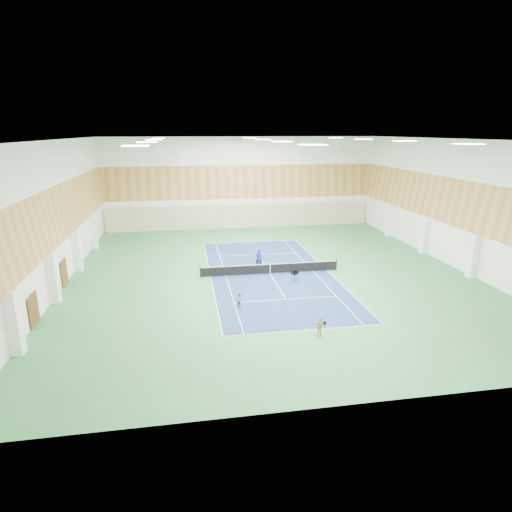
# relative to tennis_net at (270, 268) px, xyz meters

# --- Properties ---
(ground) EXTENTS (40.00, 40.00, 0.00)m
(ground) POSITION_rel_tennis_net_xyz_m (0.00, 0.00, -0.55)
(ground) COLOR #30713F
(ground) RESTS_ON ground
(room_shell) EXTENTS (36.00, 40.00, 12.00)m
(room_shell) POSITION_rel_tennis_net_xyz_m (0.00, 0.00, 5.45)
(room_shell) COLOR white
(room_shell) RESTS_ON ground
(wood_cladding) EXTENTS (36.00, 40.00, 8.00)m
(wood_cladding) POSITION_rel_tennis_net_xyz_m (0.00, 0.00, 7.45)
(wood_cladding) COLOR #C08447
(wood_cladding) RESTS_ON room_shell
(ceiling_light_grid) EXTENTS (21.40, 25.40, 0.06)m
(ceiling_light_grid) POSITION_rel_tennis_net_xyz_m (0.00, 0.00, 11.37)
(ceiling_light_grid) COLOR white
(ceiling_light_grid) RESTS_ON room_shell
(court_surface) EXTENTS (10.97, 23.77, 0.01)m
(court_surface) POSITION_rel_tennis_net_xyz_m (0.00, 0.00, -0.55)
(court_surface) COLOR navy
(court_surface) RESTS_ON ground
(tennis_balls_scatter) EXTENTS (10.57, 22.77, 0.07)m
(tennis_balls_scatter) POSITION_rel_tennis_net_xyz_m (0.00, 0.00, -0.50)
(tennis_balls_scatter) COLOR #BEDD25
(tennis_balls_scatter) RESTS_ON ground
(tennis_net) EXTENTS (12.80, 0.10, 1.10)m
(tennis_net) POSITION_rel_tennis_net_xyz_m (0.00, 0.00, 0.00)
(tennis_net) COLOR black
(tennis_net) RESTS_ON ground
(back_curtain) EXTENTS (35.40, 0.16, 3.20)m
(back_curtain) POSITION_rel_tennis_net_xyz_m (0.00, 19.75, 1.05)
(back_curtain) COLOR #C6B793
(back_curtain) RESTS_ON ground
(door_left_a) EXTENTS (0.08, 1.80, 2.20)m
(door_left_a) POSITION_rel_tennis_net_xyz_m (-17.92, -8.00, 0.55)
(door_left_a) COLOR #593319
(door_left_a) RESTS_ON ground
(door_left_b) EXTENTS (0.08, 1.80, 2.20)m
(door_left_b) POSITION_rel_tennis_net_xyz_m (-17.92, 0.00, 0.55)
(door_left_b) COLOR #593319
(door_left_b) RESTS_ON ground
(coach) EXTENTS (0.76, 0.56, 1.90)m
(coach) POSITION_rel_tennis_net_xyz_m (-0.73, 1.87, 0.40)
(coach) COLOR navy
(coach) RESTS_ON ground
(child_court) EXTENTS (0.74, 0.71, 1.20)m
(child_court) POSITION_rel_tennis_net_xyz_m (-3.77, -7.33, 0.05)
(child_court) COLOR #92929A
(child_court) RESTS_ON ground
(child_apron) EXTENTS (0.83, 0.55, 1.31)m
(child_apron) POSITION_rel_tennis_net_xyz_m (0.66, -12.77, 0.11)
(child_apron) COLOR tan
(child_apron) RESTS_ON ground
(ball_cart) EXTENTS (0.66, 0.66, 0.86)m
(ball_cart) POSITION_rel_tennis_net_xyz_m (1.76, -2.23, -0.12)
(ball_cart) COLOR black
(ball_cart) RESTS_ON ground
(cone_svc_a) EXTENTS (0.22, 0.22, 0.24)m
(cone_svc_a) POSITION_rel_tennis_net_xyz_m (-3.83, -6.66, -0.43)
(cone_svc_a) COLOR #E43F0C
(cone_svc_a) RESTS_ON ground
(cone_svc_b) EXTENTS (0.20, 0.20, 0.22)m
(cone_svc_b) POSITION_rel_tennis_net_xyz_m (-0.99, -5.81, -0.44)
(cone_svc_b) COLOR #FF4D0D
(cone_svc_b) RESTS_ON ground
(cone_svc_c) EXTENTS (0.18, 0.18, 0.20)m
(cone_svc_c) POSITION_rel_tennis_net_xyz_m (1.58, -6.68, -0.45)
(cone_svc_c) COLOR #DD450B
(cone_svc_c) RESTS_ON ground
(cone_svc_d) EXTENTS (0.21, 0.21, 0.23)m
(cone_svc_d) POSITION_rel_tennis_net_xyz_m (3.32, -5.86, -0.43)
(cone_svc_d) COLOR #ED3C0C
(cone_svc_d) RESTS_ON ground
(cone_base_a) EXTENTS (0.20, 0.20, 0.22)m
(cone_base_a) POSITION_rel_tennis_net_xyz_m (-4.58, -11.71, -0.44)
(cone_base_a) COLOR #E84A0C
(cone_base_a) RESTS_ON ground
(cone_base_b) EXTENTS (0.18, 0.18, 0.20)m
(cone_base_b) POSITION_rel_tennis_net_xyz_m (-1.88, -11.58, -0.45)
(cone_base_b) COLOR #EE440C
(cone_base_b) RESTS_ON ground
(cone_base_c) EXTENTS (0.18, 0.18, 0.20)m
(cone_base_c) POSITION_rel_tennis_net_xyz_m (1.77, -11.79, -0.45)
(cone_base_c) COLOR orange
(cone_base_c) RESTS_ON ground
(cone_base_d) EXTENTS (0.17, 0.17, 0.19)m
(cone_base_d) POSITION_rel_tennis_net_xyz_m (4.14, -12.20, -0.45)
(cone_base_d) COLOR orange
(cone_base_d) RESTS_ON ground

